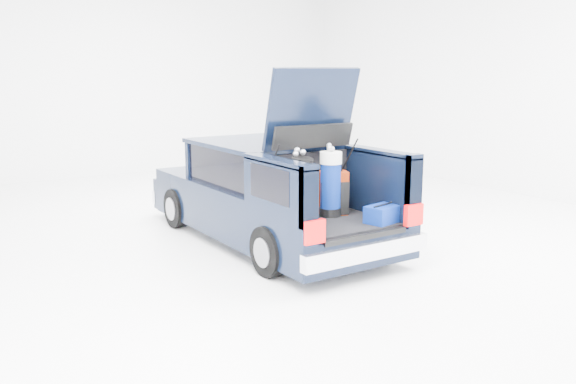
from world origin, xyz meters
TOP-DOWN VIEW (x-y plane):
  - ground at (0.00, 0.00)m, footprint 14.00×14.00m
  - car at (-0.00, 0.11)m, footprint 1.87×4.65m
  - red_suitcase at (0.25, -1.20)m, footprint 0.42×0.36m
  - black_golf_bag at (-0.45, -1.44)m, footprint 0.34×0.41m
  - blue_golf_bag at (0.16, -1.24)m, footprint 0.30×0.30m
  - blue_duffel at (0.50, -1.88)m, footprint 0.49×0.38m

SIDE VIEW (x-z plane):
  - ground at x=0.00m, z-range 0.00..0.00m
  - car at x=0.00m, z-range -0.56..1.91m
  - blue_duffel at x=0.50m, z-range 0.59..0.82m
  - red_suitcase at x=0.25m, z-range 0.58..1.18m
  - black_golf_bag at x=-0.45m, z-range 0.55..1.49m
  - blue_golf_bag at x=0.16m, z-range 0.56..1.49m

